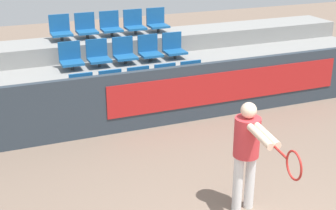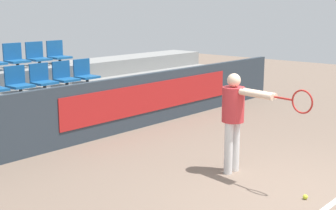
% 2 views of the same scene
% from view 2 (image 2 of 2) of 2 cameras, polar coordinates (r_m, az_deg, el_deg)
% --- Properties ---
extents(ground_plane, '(30.00, 30.00, 0.00)m').
position_cam_2_polar(ground_plane, '(6.66, 16.41, -10.79)').
color(ground_plane, '#7A6656').
extents(court_baseline, '(4.56, 0.08, 0.01)m').
position_cam_2_polar(court_baseline, '(6.53, 19.23, -11.39)').
color(court_baseline, white).
rests_on(court_baseline, ground).
extents(barrier_wall, '(12.29, 0.14, 1.13)m').
position_cam_2_polar(barrier_wall, '(9.12, -8.53, -0.59)').
color(barrier_wall, '#2D3842').
rests_on(barrier_wall, ground).
extents(bleacher_tier_front, '(11.89, 1.05, 0.38)m').
position_cam_2_polar(bleacher_tier_front, '(9.65, -10.97, -2.29)').
color(bleacher_tier_front, gray).
rests_on(bleacher_tier_front, ground).
extents(bleacher_tier_middle, '(11.89, 1.05, 0.77)m').
position_cam_2_polar(bleacher_tier_middle, '(10.44, -14.50, -0.30)').
color(bleacher_tier_middle, gray).
rests_on(bleacher_tier_middle, ground).
extents(bleacher_tier_back, '(11.89, 1.05, 1.15)m').
position_cam_2_polar(bleacher_tier_back, '(11.28, -17.52, 1.40)').
color(bleacher_tier_back, gray).
rests_on(bleacher_tier_back, ground).
extents(stadium_chair_0, '(0.46, 0.44, 0.56)m').
position_cam_2_polar(stadium_chair_0, '(9.03, -17.42, -0.79)').
color(stadium_chair_0, '#333333').
rests_on(stadium_chair_0, bleacher_tier_front).
extents(stadium_chair_1, '(0.46, 0.44, 0.56)m').
position_cam_2_polar(stadium_chair_1, '(9.33, -14.38, -0.23)').
color(stadium_chair_1, '#333333').
rests_on(stadium_chair_1, bleacher_tier_front).
extents(stadium_chair_2, '(0.46, 0.44, 0.56)m').
position_cam_2_polar(stadium_chair_2, '(9.66, -11.54, 0.30)').
color(stadium_chair_2, '#333333').
rests_on(stadium_chair_2, bleacher_tier_front).
extents(stadium_chair_3, '(0.46, 0.44, 0.56)m').
position_cam_2_polar(stadium_chair_3, '(10.00, -8.90, 0.79)').
color(stadium_chair_3, '#333333').
rests_on(stadium_chair_3, bleacher_tier_front).
extents(stadium_chair_4, '(0.46, 0.44, 0.56)m').
position_cam_2_polar(stadium_chair_4, '(10.37, -6.43, 1.25)').
color(stadium_chair_4, '#333333').
rests_on(stadium_chair_4, bleacher_tier_front).
extents(stadium_chair_6, '(0.46, 0.44, 0.56)m').
position_cam_2_polar(stadium_chair_6, '(10.14, -17.81, 2.71)').
color(stadium_chair_6, '#333333').
rests_on(stadium_chair_6, bleacher_tier_middle).
extents(stadium_chair_7, '(0.46, 0.44, 0.56)m').
position_cam_2_polar(stadium_chair_7, '(10.44, -15.08, 3.12)').
color(stadium_chair_7, '#333333').
rests_on(stadium_chair_7, bleacher_tier_middle).
extents(stadium_chair_8, '(0.46, 0.44, 0.56)m').
position_cam_2_polar(stadium_chair_8, '(10.76, -12.51, 3.49)').
color(stadium_chair_8, '#333333').
rests_on(stadium_chair_8, bleacher_tier_middle).
extents(stadium_chair_9, '(0.46, 0.44, 0.56)m').
position_cam_2_polar(stadium_chair_9, '(11.11, -10.09, 3.84)').
color(stadium_chair_9, '#333333').
rests_on(stadium_chair_9, bleacher_tier_middle).
extents(stadium_chair_12, '(0.46, 0.44, 0.56)m').
position_cam_2_polar(stadium_chair_12, '(11.28, -18.12, 5.52)').
color(stadium_chair_12, '#333333').
rests_on(stadium_chair_12, bleacher_tier_back).
extents(stadium_chair_13, '(0.46, 0.44, 0.56)m').
position_cam_2_polar(stadium_chair_13, '(11.58, -15.64, 5.82)').
color(stadium_chair_13, '#333333').
rests_on(stadium_chair_13, bleacher_tier_back).
extents(stadium_chair_14, '(0.46, 0.44, 0.56)m').
position_cam_2_polar(stadium_chair_14, '(11.90, -13.30, 6.09)').
color(stadium_chair_14, '#333333').
rests_on(stadium_chair_14, bleacher_tier_back).
extents(tennis_player, '(0.37, 1.51, 1.54)m').
position_cam_2_polar(tennis_player, '(7.09, 8.34, -0.91)').
color(tennis_player, silver).
rests_on(tennis_player, ground).
extents(tennis_ball, '(0.07, 0.07, 0.07)m').
position_cam_2_polar(tennis_ball, '(6.59, 16.39, -10.70)').
color(tennis_ball, '#CCDB33').
rests_on(tennis_ball, ground).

